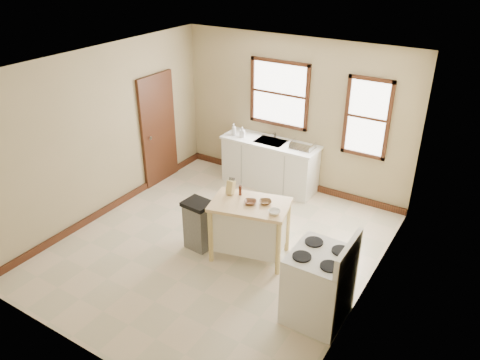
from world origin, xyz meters
name	(u,v)px	position (x,y,z in m)	size (l,w,h in m)	color
floor	(218,246)	(0.00, 0.00, 0.00)	(5.00, 5.00, 0.00)	beige
ceiling	(213,66)	(0.00, 0.00, 2.80)	(5.00, 5.00, 0.00)	white
wall_back	(294,115)	(0.00, 2.50, 1.40)	(4.50, 0.04, 2.80)	tan
wall_left	(103,134)	(-2.25, 0.00, 1.40)	(0.04, 5.00, 2.80)	tan
wall_right	(372,208)	(2.25, 0.00, 1.40)	(0.04, 5.00, 2.80)	tan
window_main	(279,94)	(-0.30, 2.48, 1.75)	(1.17, 0.06, 1.22)	#321C0D
window_side	(367,118)	(1.35, 2.48, 1.60)	(0.77, 0.06, 1.37)	#321C0D
door_left	(158,130)	(-2.21, 1.30, 1.05)	(0.06, 0.90, 2.10)	#321C0D
baseboard_back	(289,181)	(0.00, 2.47, 0.06)	(4.50, 0.04, 0.12)	#321C0D
baseboard_left	(114,205)	(-2.22, 0.00, 0.06)	(0.04, 5.00, 0.12)	#321C0D
sink_counter	(270,164)	(-0.30, 2.20, 0.46)	(1.86, 0.62, 0.92)	silver
faucet	(275,133)	(-0.30, 2.38, 1.03)	(0.03, 0.03, 0.22)	silver
soap_bottle_a	(234,129)	(-1.04, 2.11, 1.03)	(0.09, 0.09, 0.23)	#B2B2B2
soap_bottle_b	(242,132)	(-0.85, 2.11, 1.02)	(0.09, 0.09, 0.20)	#B2B2B2
dish_rack	(302,146)	(0.34, 2.20, 0.97)	(0.42, 0.32, 0.11)	silver
kitchen_island	(250,230)	(0.53, 0.07, 0.45)	(1.10, 0.70, 0.90)	#E3CA85
knife_block	(231,188)	(0.15, 0.16, 1.00)	(0.10, 0.10, 0.20)	tan
pepper_grinder	(240,190)	(0.28, 0.21, 0.98)	(0.04, 0.04, 0.15)	#411B11
bowl_a	(250,202)	(0.54, 0.07, 0.92)	(0.18, 0.18, 0.04)	brown
bowl_b	(265,202)	(0.72, 0.18, 0.92)	(0.17, 0.17, 0.04)	brown
bowl_c	(274,212)	(0.96, 0.00, 0.93)	(0.17, 0.17, 0.05)	white
trash_bin	(198,225)	(-0.24, -0.15, 0.40)	(0.41, 0.34, 0.79)	slate
gas_stove	(319,277)	(1.89, -0.56, 0.61)	(0.76, 0.77, 1.21)	white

